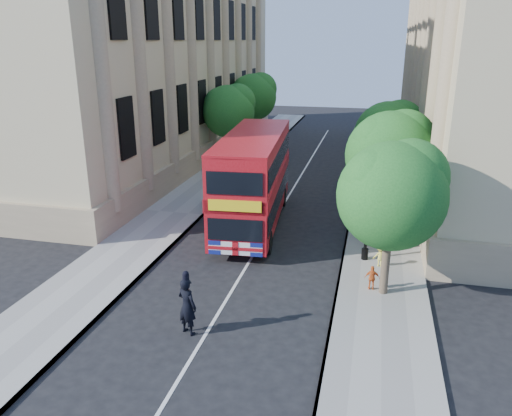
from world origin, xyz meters
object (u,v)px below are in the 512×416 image
Objects in this scene: police_constable at (187,306)px; double_decker_bus at (254,177)px; box_van at (233,186)px; lamp_post at (368,208)px; woman_pedestrian at (389,232)px.

double_decker_bus is at bearing -64.78° from police_constable.
box_van is at bearing -56.91° from police_constable.
police_constable is at bearing -127.72° from lamp_post.
lamp_post is at bearing 19.96° from woman_pedestrian.
box_van reaches higher than woman_pedestrian.
double_decker_bus is 2.38× the size of box_van.
lamp_post is 6.82m from double_decker_bus.
woman_pedestrian is (6.60, 8.82, -0.11)m from police_constable.
double_decker_bus is 5.18× the size of police_constable.
double_decker_bus reaches higher than box_van.
double_decker_bus is 10.74m from police_constable.
double_decker_bus is 6.66× the size of woman_pedestrian.
lamp_post reaches higher than double_decker_bus.
woman_pedestrian is at bearing -103.39° from police_constable.
police_constable is 11.02m from woman_pedestrian.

